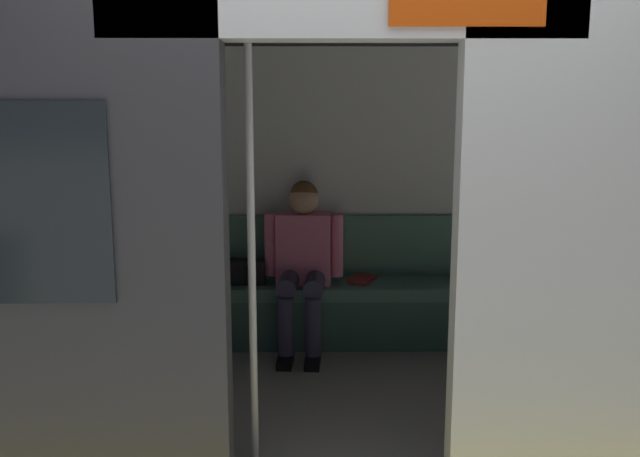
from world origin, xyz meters
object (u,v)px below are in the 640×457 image
Objects in this scene: person_seated at (303,255)px; grab_pole_door at (251,248)px; book at (362,279)px; train_car at (323,148)px; handbag at (247,271)px; bench_seat at (329,298)px.

grab_pole_door is (0.20, 1.58, 0.37)m from person_seated.
train_car is at bearing 98.06° from book.
handbag is at bearing -10.79° from person_seated.
train_car is 0.89m from grab_pole_door.
book is at bearing -162.27° from person_seated.
book is at bearing -106.49° from train_car.
bench_seat is (-0.05, -0.92, -1.11)m from train_car.
handbag is at bearing -2.35° from bench_seat.
bench_seat is at bearing 43.34° from book.
train_car is 29.09× the size of book.
handbag reaches higher than book.
bench_seat is 1.33× the size of grab_pole_door.
handbag is at bearing 28.61° from book.
person_seated is 4.52× the size of handbag.
book is 0.11× the size of grab_pole_door.
person_seated is 0.43m from handbag.
handbag reaches higher than bench_seat.
grab_pole_door reaches higher than person_seated.
train_car is at bearing -114.82° from grab_pole_door.
grab_pole_door is (0.63, 1.71, 0.58)m from book.
handbag is (0.58, -0.02, 0.19)m from bench_seat.
handbag is 1.18× the size of book.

